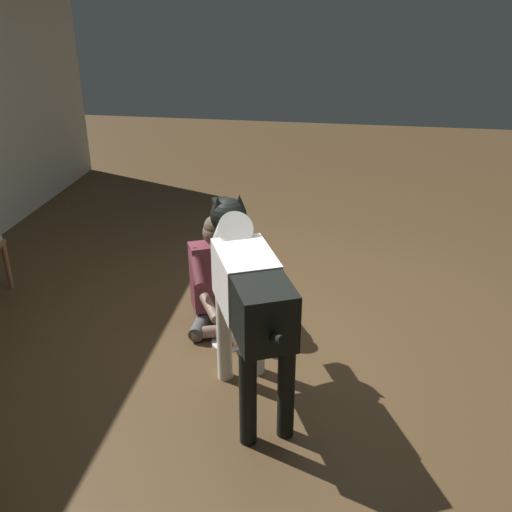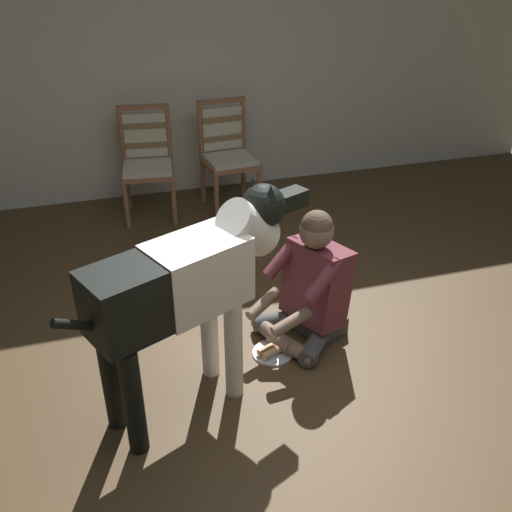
# 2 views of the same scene
# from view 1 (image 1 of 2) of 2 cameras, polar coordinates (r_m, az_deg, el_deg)

# --- Properties ---
(ground_plane) EXTENTS (14.37, 14.37, 0.00)m
(ground_plane) POSITION_cam_1_polar(r_m,az_deg,el_deg) (4.41, 3.31, -8.16)
(ground_plane) COLOR #4B3620
(person_sitting_on_floor) EXTENTS (0.70, 0.62, 0.88)m
(person_sitting_on_floor) POSITION_cam_1_polar(r_m,az_deg,el_deg) (4.46, -3.66, -2.33)
(person_sitting_on_floor) COLOR #454546
(person_sitting_on_floor) RESTS_ON ground
(large_dog) EXTENTS (1.40, 0.73, 1.18)m
(large_dog) POSITION_cam_1_polar(r_m,az_deg,el_deg) (3.49, -0.82, -3.21)
(large_dog) COLOR white
(large_dog) RESTS_ON ground
(hot_dog_on_plate) EXTENTS (0.25, 0.25, 0.06)m
(hot_dog_on_plate) POSITION_cam_1_polar(r_m,az_deg,el_deg) (4.36, -2.68, -8.14)
(hot_dog_on_plate) COLOR silver
(hot_dog_on_plate) RESTS_ON ground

